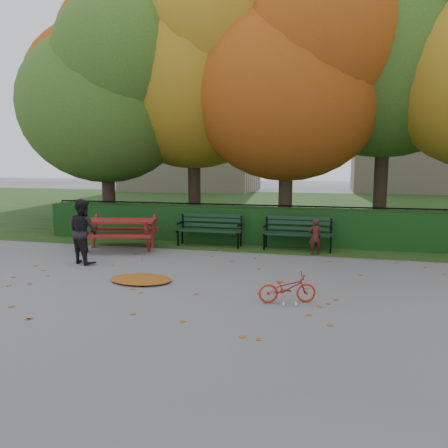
% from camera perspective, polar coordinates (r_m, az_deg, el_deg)
% --- Properties ---
extents(ground, '(90.00, 90.00, 0.00)m').
position_cam_1_polar(ground, '(8.36, 0.01, -7.98)').
color(ground, gray).
rests_on(ground, ground).
extents(grass_strip, '(90.00, 90.00, 0.00)m').
position_cam_1_polar(grass_strip, '(22.00, 8.72, 2.06)').
color(grass_strip, '#1B3412').
rests_on(grass_strip, ground).
extents(building_left, '(10.00, 7.00, 15.00)m').
position_cam_1_polar(building_left, '(35.88, -4.26, 16.48)').
color(building_left, '#BAAB94').
rests_on(building_left, ground).
extents(building_right, '(9.00, 6.00, 12.00)m').
position_cam_1_polar(building_right, '(36.49, 23.98, 13.30)').
color(building_right, '#BAAB94').
rests_on(building_right, ground).
extents(hedge, '(13.00, 0.90, 1.00)m').
position_cam_1_polar(hedge, '(12.57, 4.89, -0.18)').
color(hedge, black).
rests_on(hedge, ground).
extents(iron_fence, '(14.00, 0.04, 1.02)m').
position_cam_1_polar(iron_fence, '(13.35, 5.42, 0.46)').
color(iron_fence, black).
rests_on(iron_fence, ground).
extents(tree_a, '(5.88, 5.60, 7.48)m').
position_cam_1_polar(tree_a, '(15.29, -14.63, 16.19)').
color(tree_a, black).
rests_on(tree_a, ground).
extents(tree_b, '(6.72, 6.40, 8.79)m').
position_cam_1_polar(tree_b, '(15.48, -3.01, 19.65)').
color(tree_b, black).
rests_on(tree_b, ground).
extents(tree_c, '(6.30, 6.00, 8.00)m').
position_cam_1_polar(tree_c, '(14.02, 9.65, 18.36)').
color(tree_c, black).
rests_on(tree_c, ground).
extents(tree_d, '(7.14, 6.80, 9.58)m').
position_cam_1_polar(tree_d, '(15.58, 22.19, 21.19)').
color(tree_d, black).
rests_on(tree_d, ground).
extents(tree_f, '(6.93, 6.60, 9.19)m').
position_cam_1_polar(tree_f, '(19.57, -14.70, 17.85)').
color(tree_f, black).
rests_on(tree_f, ground).
extents(bench_left, '(1.80, 0.57, 0.88)m').
position_cam_1_polar(bench_left, '(12.07, -1.81, -0.41)').
color(bench_left, black).
rests_on(bench_left, ground).
extents(bench_right, '(1.80, 0.57, 0.88)m').
position_cam_1_polar(bench_right, '(11.66, 9.63, -0.83)').
color(bench_right, black).
rests_on(bench_right, ground).
extents(picnic_table, '(2.17, 1.90, 0.91)m').
position_cam_1_polar(picnic_table, '(11.84, -13.47, -0.29)').
color(picnic_table, maroon).
rests_on(picnic_table, ground).
extents(leaf_pile, '(1.28, 0.92, 0.08)m').
position_cam_1_polar(leaf_pile, '(8.75, -10.78, -7.10)').
color(leaf_pile, brown).
rests_on(leaf_pile, ground).
extents(leaf_scatter, '(9.00, 5.70, 0.01)m').
position_cam_1_polar(leaf_scatter, '(8.63, 0.49, -7.40)').
color(leaf_scatter, brown).
rests_on(leaf_scatter, ground).
extents(child, '(0.39, 0.32, 0.91)m').
position_cam_1_polar(child, '(11.16, 11.81, -1.62)').
color(child, '#3E1814').
rests_on(child, ground).
extents(adult, '(0.89, 0.80, 1.49)m').
position_cam_1_polar(adult, '(10.47, -17.94, -0.91)').
color(adult, black).
rests_on(adult, ground).
extents(bicycle, '(1.01, 0.61, 0.50)m').
position_cam_1_polar(bicycle, '(7.37, 8.26, -8.26)').
color(bicycle, '#B32610').
rests_on(bicycle, ground).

